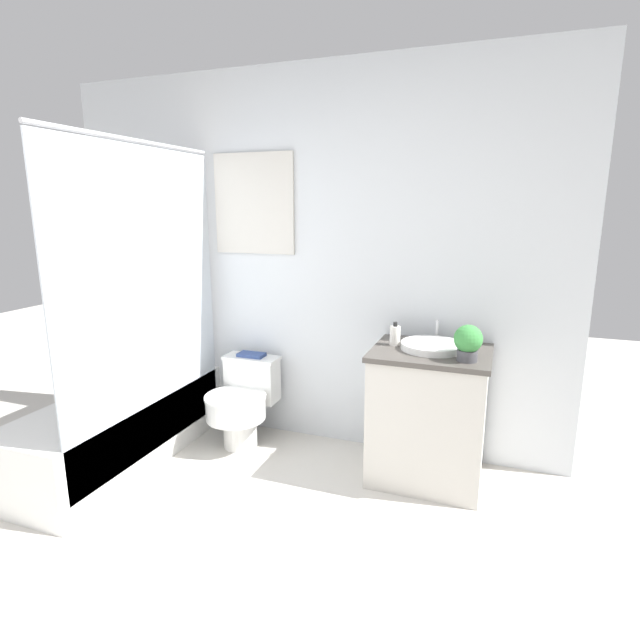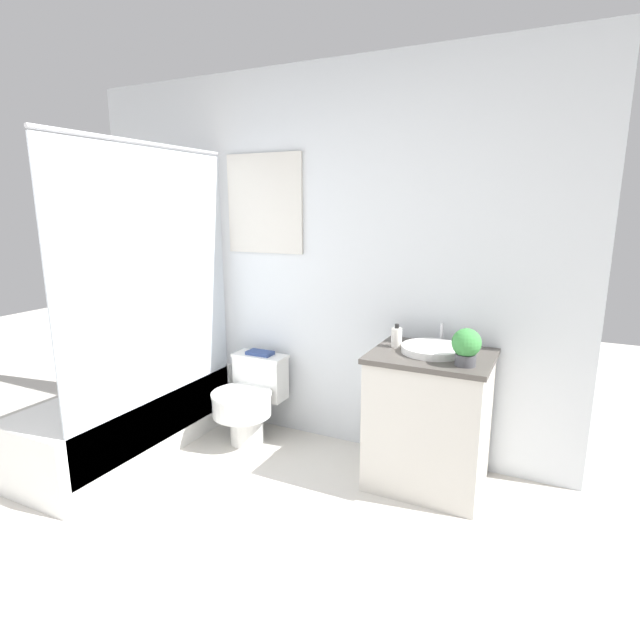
% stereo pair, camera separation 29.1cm
% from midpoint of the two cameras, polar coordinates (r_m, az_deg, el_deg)
% --- Properties ---
extents(wall_back, '(3.52, 0.07, 2.50)m').
position_cam_midpoint_polar(wall_back, '(3.41, 1.43, 6.85)').
color(wall_back, silver).
rests_on(wall_back, ground_plane).
extents(shower_area, '(0.58, 1.51, 1.98)m').
position_cam_midpoint_polar(shower_area, '(3.55, -18.41, -9.89)').
color(shower_area, white).
rests_on(shower_area, ground_plane).
extents(toilet, '(0.41, 0.54, 0.59)m').
position_cam_midpoint_polar(toilet, '(3.52, -5.70, -8.96)').
color(toilet, white).
rests_on(toilet, ground_plane).
extents(vanity, '(0.67, 0.56, 0.80)m').
position_cam_midpoint_polar(vanity, '(3.05, 15.05, -10.98)').
color(vanity, beige).
rests_on(vanity, ground_plane).
extents(sink, '(0.36, 0.39, 0.13)m').
position_cam_midpoint_polar(sink, '(2.93, 15.60, -3.26)').
color(sink, white).
rests_on(sink, vanity).
extents(soap_bottle, '(0.06, 0.06, 0.14)m').
position_cam_midpoint_polar(soap_bottle, '(2.98, 11.52, -1.98)').
color(soap_bottle, silver).
rests_on(soap_bottle, vanity).
extents(potted_plant, '(0.15, 0.15, 0.20)m').
position_cam_midpoint_polar(potted_plant, '(2.73, 19.35, -2.84)').
color(potted_plant, '#4C4C51').
rests_on(potted_plant, vanity).
extents(book_on_tank, '(0.19, 0.10, 0.02)m').
position_cam_midpoint_polar(book_on_tank, '(3.55, -4.55, -3.80)').
color(book_on_tank, '#33477F').
rests_on(book_on_tank, toilet).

